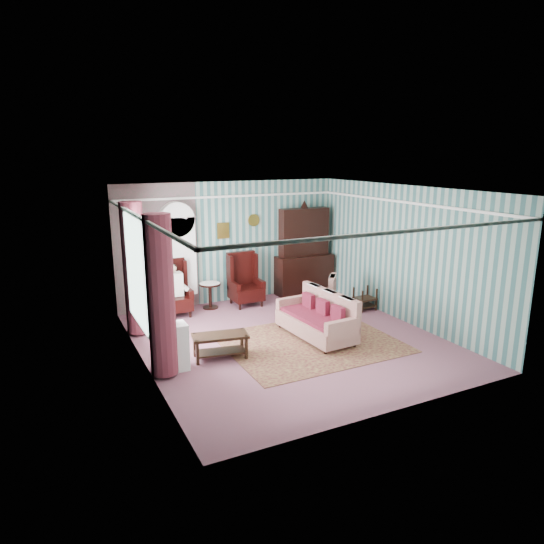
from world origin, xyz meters
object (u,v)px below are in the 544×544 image
wingback_right (246,280)px  floral_armchair (320,290)px  wingback_left (173,289)px  round_side_table (210,296)px  dresser_hutch (305,248)px  seated_woman (173,290)px  plant_stand (171,348)px  sofa (316,311)px  nest_table (365,298)px  bookcase (179,262)px  coffee_table (220,346)px

wingback_right → floral_armchair: 1.81m
wingback_left → round_side_table: bearing=9.5°
dresser_hutch → seated_woman: (-3.50, -0.27, -0.59)m
dresser_hutch → plant_stand: (-4.30, -3.02, -0.78)m
floral_armchair → sofa: bearing=-175.4°
wingback_right → nest_table: 2.81m
nest_table → plant_stand: 5.02m
bookcase → coffee_table: bearing=-92.7°
round_side_table → coffee_table: size_ratio=0.62×
seated_woman → coffee_table: (0.11, -2.65, -0.37)m
coffee_table → dresser_hutch: bearing=40.7°
round_side_table → floral_armchair: 2.56m
seated_woman → round_side_table: 0.96m
wingback_left → nest_table: (4.07, -1.55, -0.35)m
seated_woman → plant_stand: 2.87m
dresser_hutch → floral_armchair: size_ratio=2.18×
sofa → plant_stand: bearing=90.7°
plant_stand → sofa: sofa is taller
dresser_hutch → coffee_table: dresser_hutch is taller
nest_table → floral_armchair: 1.14m
wingback_right → plant_stand: wingback_right is taller
bookcase → plant_stand: 3.39m
wingback_right → floral_armchair: wingback_right is taller
seated_woman → round_side_table: seated_woman is taller
bookcase → seated_woman: bookcase is taller
dresser_hutch → wingback_right: dresser_hutch is taller
wingback_right → round_side_table: bearing=170.0°
bookcase → coffee_table: 3.17m
dresser_hutch → seated_woman: 3.56m
wingback_left → nest_table: size_ratio=2.31×
wingback_right → plant_stand: 3.76m
nest_table → floral_armchair: bearing=167.5°
nest_table → seated_woman: bearing=159.2°
round_side_table → dresser_hutch: bearing=2.6°
dresser_hutch → nest_table: bearing=-72.6°
dresser_hutch → wingback_left: dresser_hutch is taller
seated_woman → plant_stand: seated_woman is taller
wingback_right → sofa: size_ratio=0.69×
wingback_right → seated_woman: 1.75m
dresser_hutch → nest_table: (0.57, -1.82, -0.91)m
bookcase → wingback_right: (1.50, -0.39, -0.50)m
seated_woman → wingback_right: bearing=0.0°
seated_woman → coffee_table: size_ratio=1.21×
plant_stand → floral_armchair: (3.79, 1.44, 0.14)m
round_side_table → floral_armchair: floral_armchair is taller
sofa → coffee_table: sofa is taller
bookcase → sofa: 3.52m
wingback_left → nest_table: 4.37m
bookcase → round_side_table: (0.65, -0.24, -0.82)m
wingback_right → plant_stand: (-2.55, -2.75, -0.22)m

